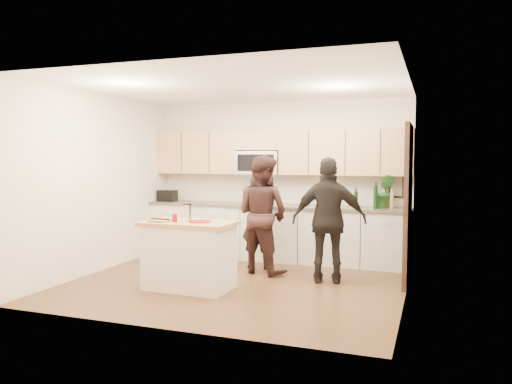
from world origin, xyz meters
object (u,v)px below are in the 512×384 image
(island, at_px, (189,255))
(toaster, at_px, (167,196))
(woman_right, at_px, (329,220))
(woman_center, at_px, (262,214))
(woman_left, at_px, (258,221))

(island, height_order, toaster, toaster)
(island, distance_m, woman_right, 1.97)
(woman_center, bearing_deg, toaster, -5.32)
(toaster, height_order, woman_left, woman_left)
(island, bearing_deg, woman_center, 64.76)
(island, xyz_separation_m, toaster, (-1.57, 2.18, 0.59))
(woman_left, distance_m, woman_center, 0.33)
(woman_center, bearing_deg, woman_right, -174.85)
(toaster, distance_m, woman_right, 3.47)
(island, distance_m, toaster, 2.75)
(toaster, height_order, woman_center, woman_center)
(island, xyz_separation_m, woman_right, (1.67, 0.96, 0.42))
(toaster, distance_m, woman_center, 2.39)
(toaster, xyz_separation_m, woman_right, (3.24, -1.22, -0.17))
(woman_center, relative_size, woman_right, 1.01)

